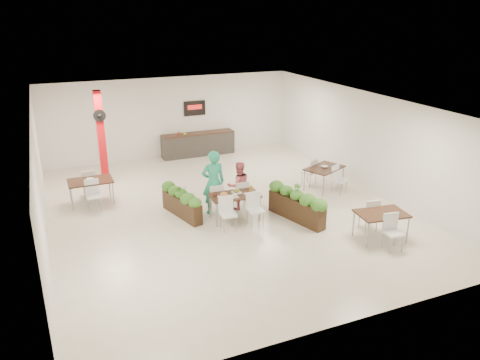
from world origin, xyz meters
name	(u,v)px	position (x,y,z in m)	size (l,w,h in m)	color
ground	(225,209)	(0.00, 0.00, 0.00)	(12.00, 12.00, 0.00)	beige
room_shell	(225,145)	(0.00, 0.00, 2.01)	(10.10, 12.10, 3.22)	white
red_column	(101,137)	(-3.00, 3.79, 1.64)	(0.40, 0.41, 3.20)	red
service_counter	(198,144)	(1.00, 5.65, 0.49)	(3.00, 0.64, 2.20)	#2E2C29
main_table	(234,198)	(-0.01, -0.75, 0.64)	(1.44, 1.68, 0.92)	black
diner_man	(213,182)	(-0.40, -0.10, 0.96)	(0.70, 0.46, 1.91)	#25A27C
diner_woman	(239,186)	(0.40, -0.10, 0.74)	(0.72, 0.56, 1.48)	#DB6170
planter_left	(181,200)	(-1.35, 0.03, 0.50)	(0.78, 1.81, 0.97)	black
planter_right	(296,203)	(1.59, -1.49, 0.51)	(0.86, 2.01, 1.09)	black
side_table_a	(91,184)	(-3.64, 2.08, 0.64)	(1.33, 1.62, 0.92)	black
side_table_b	(324,171)	(3.66, 0.33, 0.64)	(1.55, 1.65, 0.92)	black
side_table_c	(381,217)	(3.01, -3.39, 0.63)	(1.37, 1.66, 0.92)	black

